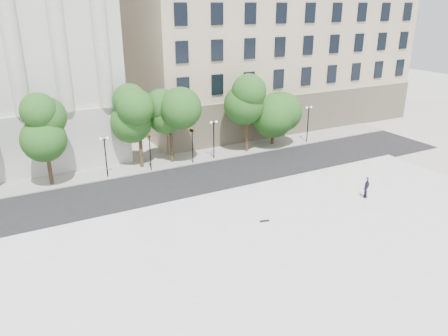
{
  "coord_description": "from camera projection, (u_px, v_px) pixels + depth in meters",
  "views": [
    {
      "loc": [
        -13.66,
        -15.97,
        15.31
      ],
      "look_at": [
        0.27,
        10.0,
        4.17
      ],
      "focal_mm": 35.0,
      "sensor_mm": 36.0,
      "label": 1
    }
  ],
  "objects": [
    {
      "name": "traffic_light_east",
      "position": [
        192.0,
        129.0,
        43.13
      ],
      "size": [
        1.0,
        1.77,
        4.21
      ],
      "color": "black",
      "rests_on": "ground"
    },
    {
      "name": "far_sidewalk",
      "position": [
        157.0,
        163.0,
        44.38
      ],
      "size": [
        60.0,
        4.0,
        0.12
      ],
      "primitive_type": "cube",
      "color": "#9B998F",
      "rests_on": "ground"
    },
    {
      "name": "ground",
      "position": [
        303.0,
        293.0,
        24.61
      ],
      "size": [
        160.0,
        160.0,
        0.0
      ],
      "primitive_type": "plane",
      "color": "beige",
      "rests_on": "ground"
    },
    {
      "name": "skateboard",
      "position": [
        265.0,
        221.0,
        31.72
      ],
      "size": [
        0.72,
        0.35,
        0.07
      ],
      "primitive_type": "cube",
      "rotation": [
        0.0,
        0.0,
        -0.25
      ],
      "color": "black",
      "rests_on": "plaza"
    },
    {
      "name": "building_east",
      "position": [
        250.0,
        35.0,
        61.59
      ],
      "size": [
        36.0,
        26.15,
        23.0
      ],
      "color": "beige",
      "rests_on": "ground"
    },
    {
      "name": "plaza",
      "position": [
        274.0,
        263.0,
        27.01
      ],
      "size": [
        44.0,
        22.0,
        0.45
      ],
      "primitive_type": "cube",
      "color": "white",
      "rests_on": "ground"
    },
    {
      "name": "traffic_light_west",
      "position": [
        149.0,
        136.0,
        41.2
      ],
      "size": [
        0.81,
        1.57,
        4.12
      ],
      "color": "black",
      "rests_on": "ground"
    },
    {
      "name": "lamp_posts",
      "position": [
        166.0,
        140.0,
        42.5
      ],
      "size": [
        36.11,
        0.28,
        4.32
      ],
      "color": "black",
      "rests_on": "ground"
    },
    {
      "name": "street_trees",
      "position": [
        122.0,
        117.0,
        40.75
      ],
      "size": [
        38.02,
        5.08,
        7.82
      ],
      "color": "#382619",
      "rests_on": "ground"
    },
    {
      "name": "street",
      "position": [
        180.0,
        184.0,
        39.45
      ],
      "size": [
        60.0,
        8.0,
        0.02
      ],
      "primitive_type": "cube",
      "color": "black",
      "rests_on": "ground"
    },
    {
      "name": "person_lying",
      "position": [
        365.0,
        195.0,
        35.52
      ],
      "size": [
        1.67,
        1.71,
        0.48
      ],
      "primitive_type": "imported",
      "rotation": [
        -1.54,
        0.0,
        0.76
      ],
      "color": "black",
      "rests_on": "plaza"
    }
  ]
}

